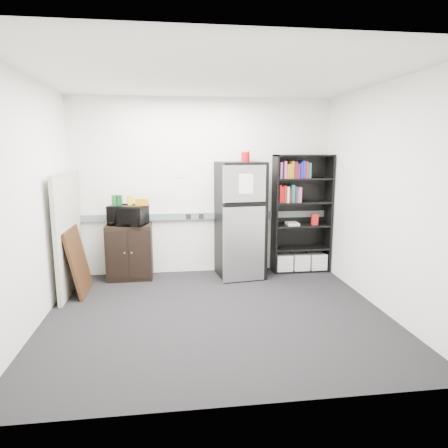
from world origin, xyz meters
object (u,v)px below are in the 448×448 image
cubicle_partition (68,233)px  refrigerator (240,220)px  bookshelf (301,215)px  cabinet (130,252)px  microwave (128,215)px

cubicle_partition → refrigerator: 2.45m
bookshelf → refrigerator: (-1.01, -0.14, -0.04)m
cabinet → cubicle_partition: bearing=-150.9°
cubicle_partition → refrigerator: bearing=8.0°
cubicle_partition → microwave: (0.76, 0.40, 0.16)m
bookshelf → cabinet: 2.72m
cabinet → refrigerator: (1.67, -0.08, 0.46)m
bookshelf → microwave: bearing=-178.3°
bookshelf → microwave: size_ratio=3.53×
cabinet → bookshelf: bearing=1.4°
bookshelf → microwave: bookshelf is taller
cabinet → refrigerator: size_ratio=0.47×
cabinet → microwave: bearing=-90.0°
microwave → refrigerator: 1.67m
refrigerator → cabinet: bearing=170.2°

